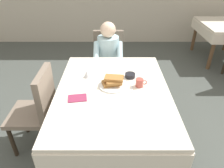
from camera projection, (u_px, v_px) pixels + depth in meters
The scene contains 15 objects.
ground_plane at pixel (112, 142), 2.43m from camera, with size 14.00×14.00×0.00m, color #474C47.
dining_table_main at pixel (112, 97), 2.08m from camera, with size 1.12×1.52×0.74m.
chair_diner at pixel (108, 59), 3.14m from camera, with size 0.44×0.45×0.93m.
diner_person at pixel (107, 54), 2.94m from camera, with size 0.40×0.43×1.12m.
chair_left_side at pixel (38, 106), 2.14m from camera, with size 0.45×0.44×0.93m.
plate_breakfast at pixel (112, 85), 2.08m from camera, with size 0.28×0.28×0.02m, color white.
breakfast_stack at pixel (112, 81), 2.06m from camera, with size 0.23×0.16×0.08m.
cup_coffee at pixel (139, 83), 2.06m from camera, with size 0.11×0.08×0.08m.
bowl_butter at pixel (129, 75), 2.23m from camera, with size 0.11×0.11×0.04m, color black.
syrup_pitcher at pixel (86, 74), 2.22m from camera, with size 0.08×0.08×0.07m.
fork_left_of_plate at pixel (93, 87), 2.07m from camera, with size 0.18×0.01×0.01m, color silver.
knife_right_of_plate at pixel (131, 87), 2.07m from camera, with size 0.20×0.01×0.01m, color silver.
spoon_near_edge at pixel (117, 107), 1.79m from camera, with size 0.15×0.01×0.01m, color silver.
napkin_folded at pixel (77, 98), 1.90m from camera, with size 0.17×0.12×0.01m, color #8C2D4C.
background_table_far at pixel (223, 29), 4.09m from camera, with size 0.92×1.12×0.74m.
Camera 1 is at (-0.01, -1.70, 1.86)m, focal length 33.31 mm.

